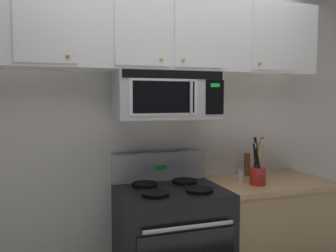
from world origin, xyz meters
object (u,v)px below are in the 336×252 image
object	(u,v)px
utensil_crock_red	(258,172)
salt_shaker	(241,176)
over_range_microwave	(166,95)
pepper_mill	(247,164)
stove_range	(171,247)

from	to	relation	value
utensil_crock_red	salt_shaker	bearing A→B (deg)	118.01
over_range_microwave	pepper_mill	world-z (taller)	over_range_microwave
stove_range	over_range_microwave	xyz separation A→B (m)	(-0.00, 0.12, 1.11)
over_range_microwave	utensil_crock_red	distance (m)	0.90
salt_shaker	pepper_mill	xyz separation A→B (m)	(0.16, 0.18, 0.05)
over_range_microwave	salt_shaker	xyz separation A→B (m)	(0.59, -0.09, -0.63)
pepper_mill	over_range_microwave	bearing A→B (deg)	-173.16
utensil_crock_red	pepper_mill	xyz separation A→B (m)	(0.10, 0.31, -0.00)
stove_range	salt_shaker	bearing A→B (deg)	2.46
over_range_microwave	utensil_crock_red	xyz separation A→B (m)	(0.66, -0.22, -0.57)
over_range_microwave	utensil_crock_red	world-z (taller)	over_range_microwave
over_range_microwave	stove_range	bearing A→B (deg)	-89.86
salt_shaker	over_range_microwave	bearing A→B (deg)	171.21
over_range_microwave	salt_shaker	size ratio (longest dim) A/B	7.86
salt_shaker	pepper_mill	size ratio (longest dim) A/B	0.50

